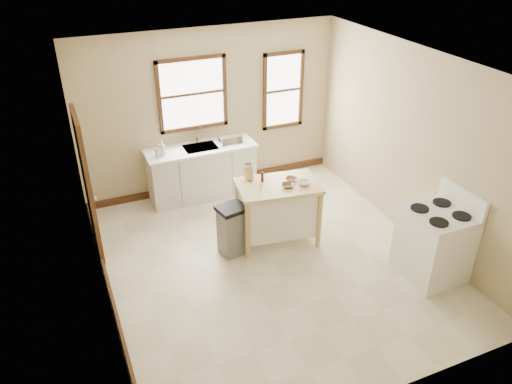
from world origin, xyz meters
TOP-DOWN VIEW (x-y plane):
  - floor at (0.00, 0.00)m, footprint 5.00×5.00m
  - ceiling at (0.00, 0.00)m, footprint 5.00×5.00m
  - wall_back at (0.00, 2.50)m, footprint 4.50×0.04m
  - wall_left at (-2.25, 0.00)m, footprint 0.04×5.00m
  - wall_right at (2.25, 0.00)m, footprint 0.04×5.00m
  - window_main at (-0.30, 2.48)m, footprint 1.17×0.06m
  - window_side at (1.35, 2.48)m, footprint 0.77×0.06m
  - door_left at (-2.21, 1.30)m, footprint 0.06×0.90m
  - baseboard_back at (0.00, 2.47)m, footprint 4.50×0.04m
  - baseboard_left at (-2.22, 0.00)m, footprint 0.04×5.00m
  - sink_counter at (-0.30, 2.20)m, footprint 1.86×0.62m
  - faucet at (-0.30, 2.38)m, footprint 0.03×0.03m
  - soap_bottle_a at (-0.96, 2.13)m, footprint 0.10×0.10m
  - soap_bottle_b at (-1.01, 2.14)m, footprint 0.11×0.11m
  - dish_rack at (0.21, 2.18)m, footprint 0.42×0.33m
  - kitchen_island at (0.31, 0.45)m, footprint 1.27×0.91m
  - knife_block at (-0.02, 0.76)m, footprint 0.11×0.11m
  - pepper_grinder at (0.13, 0.62)m, footprint 0.06×0.06m
  - bowl_a at (0.40, 0.33)m, footprint 0.23×0.23m
  - bowl_b at (0.53, 0.49)m, footprint 0.23×0.23m
  - bowl_c at (0.64, 0.30)m, footprint 0.20×0.20m
  - trash_bin at (-0.42, 0.41)m, footprint 0.45×0.40m
  - gas_stove at (1.88, -1.10)m, footprint 0.79×0.80m

SIDE VIEW (x-z plane):
  - floor at x=0.00m, z-range 0.00..0.00m
  - baseboard_back at x=0.00m, z-range 0.00..0.12m
  - baseboard_left at x=-2.22m, z-range 0.00..0.12m
  - trash_bin at x=-0.42m, z-range 0.00..0.78m
  - sink_counter at x=-0.30m, z-range 0.00..0.92m
  - kitchen_island at x=0.31m, z-range 0.00..0.96m
  - gas_stove at x=1.88m, z-range 0.00..1.25m
  - dish_rack at x=0.21m, z-range 0.92..1.02m
  - bowl_b at x=0.53m, z-range 0.96..1.00m
  - bowl_a at x=0.40m, z-range 0.96..1.00m
  - bowl_c at x=0.64m, z-range 0.96..1.01m
  - soap_bottle_b at x=-1.01m, z-range 0.92..1.12m
  - faucet at x=-0.30m, z-range 0.92..1.14m
  - pepper_grinder at x=0.13m, z-range 0.96..1.11m
  - soap_bottle_a at x=-0.96m, z-range 0.92..1.18m
  - door_left at x=-2.21m, z-range 0.00..2.10m
  - knife_block at x=-0.02m, z-range 0.96..1.16m
  - wall_back at x=0.00m, z-range 0.00..2.80m
  - wall_left at x=-2.25m, z-range 0.00..2.80m
  - wall_right at x=2.25m, z-range 0.00..2.80m
  - window_side at x=1.35m, z-range 0.92..2.29m
  - window_main at x=-0.30m, z-range 1.14..2.36m
  - ceiling at x=0.00m, z-range 2.80..2.80m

